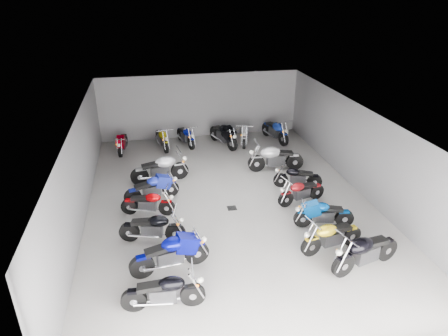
{
  "coord_description": "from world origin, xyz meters",
  "views": [
    {
      "loc": [
        -2.67,
        -12.38,
        7.27
      ],
      "look_at": [
        -0.03,
        0.76,
        1.0
      ],
      "focal_mm": 32.0,
      "sensor_mm": 36.0,
      "label": 1
    }
  ],
  "objects_px": {
    "motorcycle_left_d": "(148,203)",
    "motorcycle_left_f": "(160,169)",
    "motorcycle_right_d": "(301,191)",
    "motorcycle_right_e": "(297,177)",
    "motorcycle_right_a": "(365,252)",
    "motorcycle_right_b": "(331,236)",
    "motorcycle_back_d": "(224,135)",
    "drain_grate": "(232,208)",
    "motorcycle_back_b": "(162,138)",
    "motorcycle_back_a": "(122,142)",
    "motorcycle_right_c": "(323,214)",
    "motorcycle_left_c": "(153,227)",
    "motorcycle_left_e": "(152,188)",
    "motorcycle_left_b": "(171,253)",
    "motorcycle_back_f": "(275,131)",
    "motorcycle_back_c": "(186,136)",
    "motorcycle_right_f": "(275,158)",
    "motorcycle_left_a": "(164,292)",
    "motorcycle_back_e": "(245,134)"
  },
  "relations": [
    {
      "from": "motorcycle_left_d",
      "to": "motorcycle_left_f",
      "type": "relative_size",
      "value": 0.8
    },
    {
      "from": "motorcycle_left_f",
      "to": "motorcycle_right_d",
      "type": "height_order",
      "value": "motorcycle_left_f"
    },
    {
      "from": "motorcycle_left_d",
      "to": "motorcycle_right_e",
      "type": "bearing_deg",
      "value": 113.45
    },
    {
      "from": "motorcycle_right_a",
      "to": "motorcycle_left_d",
      "type": "bearing_deg",
      "value": 39.85
    },
    {
      "from": "motorcycle_right_b",
      "to": "motorcycle_back_d",
      "type": "height_order",
      "value": "motorcycle_back_d"
    },
    {
      "from": "drain_grate",
      "to": "motorcycle_back_b",
      "type": "relative_size",
      "value": 0.16
    },
    {
      "from": "motorcycle_right_e",
      "to": "motorcycle_back_a",
      "type": "relative_size",
      "value": 0.95
    },
    {
      "from": "motorcycle_right_c",
      "to": "motorcycle_back_a",
      "type": "distance_m",
      "value": 10.17
    },
    {
      "from": "motorcycle_left_c",
      "to": "motorcycle_left_e",
      "type": "relative_size",
      "value": 1.01
    },
    {
      "from": "motorcycle_right_d",
      "to": "motorcycle_right_b",
      "type": "bearing_deg",
      "value": 162.62
    },
    {
      "from": "motorcycle_left_b",
      "to": "motorcycle_back_f",
      "type": "distance_m",
      "value": 10.71
    },
    {
      "from": "motorcycle_back_a",
      "to": "motorcycle_left_b",
      "type": "bearing_deg",
      "value": 107.46
    },
    {
      "from": "motorcycle_left_c",
      "to": "motorcycle_back_d",
      "type": "xyz_separation_m",
      "value": [
        3.66,
        7.35,
        0.07
      ]
    },
    {
      "from": "motorcycle_left_b",
      "to": "motorcycle_left_c",
      "type": "bearing_deg",
      "value": -174.79
    },
    {
      "from": "drain_grate",
      "to": "motorcycle_back_f",
      "type": "height_order",
      "value": "motorcycle_back_f"
    },
    {
      "from": "motorcycle_left_c",
      "to": "motorcycle_left_e",
      "type": "distance_m",
      "value": 2.57
    },
    {
      "from": "motorcycle_back_f",
      "to": "motorcycle_left_b",
      "type": "bearing_deg",
      "value": 41.87
    },
    {
      "from": "motorcycle_left_c",
      "to": "motorcycle_right_d",
      "type": "height_order",
      "value": "motorcycle_left_c"
    },
    {
      "from": "motorcycle_right_a",
      "to": "motorcycle_right_c",
      "type": "bearing_deg",
      "value": -8.4
    },
    {
      "from": "drain_grate",
      "to": "motorcycle_left_f",
      "type": "distance_m",
      "value": 3.53
    },
    {
      "from": "motorcycle_back_c",
      "to": "motorcycle_right_a",
      "type": "bearing_deg",
      "value": 94.88
    },
    {
      "from": "motorcycle_right_a",
      "to": "motorcycle_right_d",
      "type": "relative_size",
      "value": 1.19
    },
    {
      "from": "motorcycle_left_d",
      "to": "motorcycle_right_f",
      "type": "relative_size",
      "value": 0.78
    },
    {
      "from": "motorcycle_right_c",
      "to": "motorcycle_back_c",
      "type": "bearing_deg",
      "value": 34.08
    },
    {
      "from": "motorcycle_left_b",
      "to": "motorcycle_right_e",
      "type": "xyz_separation_m",
      "value": [
        5.15,
        3.95,
        -0.09
      ]
    },
    {
      "from": "motorcycle_left_f",
      "to": "motorcycle_back_a",
      "type": "height_order",
      "value": "motorcycle_left_f"
    },
    {
      "from": "motorcycle_left_a",
      "to": "motorcycle_left_b",
      "type": "height_order",
      "value": "motorcycle_left_b"
    },
    {
      "from": "motorcycle_right_c",
      "to": "motorcycle_back_b",
      "type": "bearing_deg",
      "value": 41.07
    },
    {
      "from": "motorcycle_left_e",
      "to": "motorcycle_back_d",
      "type": "xyz_separation_m",
      "value": [
        3.58,
        4.79,
        0.07
      ]
    },
    {
      "from": "motorcycle_left_b",
      "to": "motorcycle_back_f",
      "type": "bearing_deg",
      "value": 135.3
    },
    {
      "from": "motorcycle_back_b",
      "to": "motorcycle_left_f",
      "type": "bearing_deg",
      "value": 75.15
    },
    {
      "from": "motorcycle_right_b",
      "to": "motorcycle_back_a",
      "type": "relative_size",
      "value": 1.07
    },
    {
      "from": "motorcycle_back_c",
      "to": "motorcycle_back_f",
      "type": "relative_size",
      "value": 0.9
    },
    {
      "from": "motorcycle_back_e",
      "to": "motorcycle_back_f",
      "type": "relative_size",
      "value": 0.92
    },
    {
      "from": "motorcycle_left_e",
      "to": "motorcycle_back_d",
      "type": "relative_size",
      "value": 0.9
    },
    {
      "from": "motorcycle_right_d",
      "to": "motorcycle_back_c",
      "type": "relative_size",
      "value": 0.95
    },
    {
      "from": "motorcycle_back_b",
      "to": "motorcycle_back_a",
      "type": "bearing_deg",
      "value": -6.92
    },
    {
      "from": "motorcycle_back_b",
      "to": "motorcycle_back_d",
      "type": "height_order",
      "value": "motorcycle_back_d"
    },
    {
      "from": "motorcycle_back_c",
      "to": "motorcycle_back_d",
      "type": "bearing_deg",
      "value": 150.84
    },
    {
      "from": "motorcycle_right_b",
      "to": "motorcycle_right_c",
      "type": "bearing_deg",
      "value": -24.81
    },
    {
      "from": "motorcycle_back_b",
      "to": "motorcycle_left_d",
      "type": "bearing_deg",
      "value": 71.72
    },
    {
      "from": "motorcycle_back_b",
      "to": "motorcycle_back_f",
      "type": "bearing_deg",
      "value": 167.78
    },
    {
      "from": "motorcycle_back_d",
      "to": "motorcycle_left_d",
      "type": "bearing_deg",
      "value": 36.52
    },
    {
      "from": "motorcycle_left_a",
      "to": "motorcycle_back_b",
      "type": "distance_m",
      "value": 10.52
    },
    {
      "from": "motorcycle_left_f",
      "to": "motorcycle_right_d",
      "type": "relative_size",
      "value": 1.22
    },
    {
      "from": "motorcycle_back_d",
      "to": "motorcycle_right_a",
      "type": "bearing_deg",
      "value": 81.3
    },
    {
      "from": "motorcycle_left_b",
      "to": "motorcycle_back_e",
      "type": "xyz_separation_m",
      "value": [
        4.32,
        8.9,
        -0.04
      ]
    },
    {
      "from": "motorcycle_back_c",
      "to": "motorcycle_left_a",
      "type": "bearing_deg",
      "value": 65.33
    },
    {
      "from": "motorcycle_right_b",
      "to": "motorcycle_back_c",
      "type": "height_order",
      "value": "motorcycle_right_b"
    },
    {
      "from": "motorcycle_left_b",
      "to": "motorcycle_right_a",
      "type": "xyz_separation_m",
      "value": [
        5.25,
        -0.98,
        0.01
      ]
    }
  ]
}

